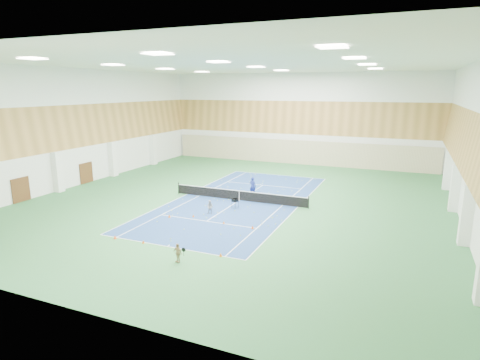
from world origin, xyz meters
name	(u,v)px	position (x,y,z in m)	size (l,w,h in m)	color
ground	(239,200)	(0.00, 0.00, 0.00)	(40.00, 40.00, 0.00)	#2E6B3A
room_shell	(239,135)	(0.00, 0.00, 6.00)	(36.00, 40.00, 12.00)	white
wood_cladding	(239,112)	(0.00, 0.00, 8.00)	(36.00, 40.00, 8.00)	#B48443
ceiling_light_grid	(239,65)	(0.00, 0.00, 11.92)	(21.40, 25.40, 0.06)	white
court_surface	(239,200)	(0.00, 0.00, 0.01)	(10.97, 23.77, 0.01)	navy
tennis_balls_scatter	(239,200)	(0.00, 0.00, 0.05)	(10.57, 22.77, 0.07)	#DBEE28
tennis_net	(239,195)	(0.00, 0.00, 0.55)	(12.80, 0.10, 1.10)	black
back_curtain	(297,152)	(0.00, 19.75, 1.60)	(35.40, 0.16, 3.20)	#C6B793
door_left_a	(21,190)	(-17.92, -8.00, 1.10)	(0.08, 1.80, 2.20)	#593319
door_left_b	(86,173)	(-17.92, 0.00, 1.10)	(0.08, 1.80, 2.20)	#593319
coach	(253,186)	(0.48, 2.13, 0.91)	(0.66, 0.43, 1.81)	navy
child_court	(210,207)	(-0.60, -4.61, 0.57)	(0.55, 0.43, 1.14)	gray
child_apron	(178,253)	(1.89, -13.65, 0.58)	(0.68, 0.28, 1.16)	tan
ball_cart	(235,203)	(0.59, -2.28, 0.41)	(0.48, 0.48, 0.83)	black
cone_svc_a	(169,216)	(-3.15, -6.73, 0.13)	(0.23, 0.23, 0.25)	#E0570B
cone_svc_b	(193,216)	(-1.46, -5.87, 0.10)	(0.19, 0.19, 0.20)	orange
cone_svc_c	(224,222)	(1.45, -6.39, 0.10)	(0.19, 0.19, 0.21)	orange
cone_svc_d	(253,227)	(3.86, -6.58, 0.12)	(0.22, 0.22, 0.24)	#DE4B0B
cone_base_a	(115,237)	(-4.02, -12.10, 0.12)	(0.22, 0.22, 0.24)	#FF430D
cone_base_b	(143,242)	(-1.77, -12.01, 0.10)	(0.19, 0.19, 0.21)	#FF5F0D
cone_base_c	(178,251)	(1.16, -12.44, 0.11)	(0.19, 0.19, 0.21)	#D5650B
cone_base_d	(221,255)	(3.86, -11.93, 0.11)	(0.21, 0.21, 0.23)	orange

